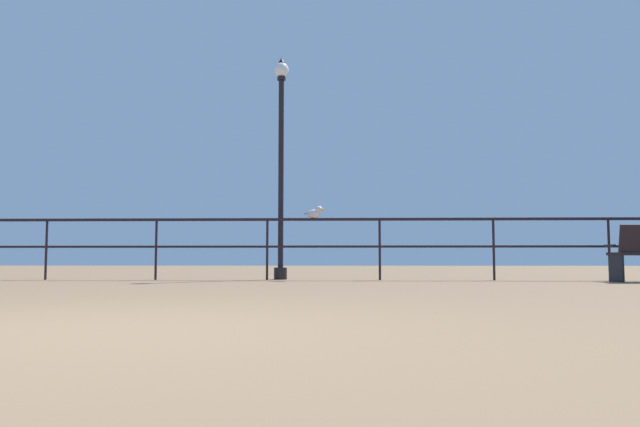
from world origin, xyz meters
The scene contains 4 objects.
ground_plane centered at (0.00, 0.00, 0.00)m, with size 60.00×60.00×0.00m, color #806346.
pier_railing centered at (0.00, 7.76, 0.83)m, with size 20.45×0.05×1.12m.
lamppost_center centered at (0.22, 8.04, 2.34)m, with size 0.28×0.28×4.22m.
seagull_on_rail centered at (0.86, 7.75, 1.22)m, with size 0.39×0.32×0.21m.
Camera 1 is at (1.32, -3.09, 0.39)m, focal length 33.63 mm.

